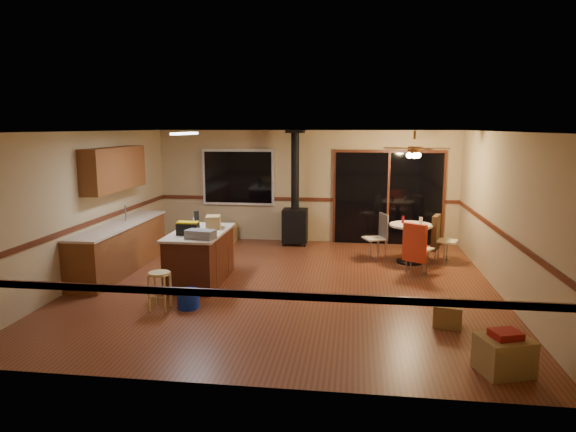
% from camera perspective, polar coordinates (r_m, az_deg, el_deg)
% --- Properties ---
extents(floor, '(7.00, 7.00, 0.00)m').
position_cam_1_polar(floor, '(8.86, -0.25, -7.68)').
color(floor, brown).
rests_on(floor, ground).
extents(ceiling, '(7.00, 7.00, 0.00)m').
position_cam_1_polar(ceiling, '(8.45, -0.27, 9.38)').
color(ceiling, silver).
rests_on(ceiling, ground).
extents(wall_back, '(7.00, 0.00, 7.00)m').
position_cam_1_polar(wall_back, '(12.01, 1.99, 3.31)').
color(wall_back, tan).
rests_on(wall_back, ground).
extents(wall_front, '(7.00, 0.00, 7.00)m').
position_cam_1_polar(wall_front, '(5.19, -5.49, -5.52)').
color(wall_front, tan).
rests_on(wall_front, ground).
extents(wall_left, '(0.00, 7.00, 7.00)m').
position_cam_1_polar(wall_left, '(9.67, -21.28, 1.04)').
color(wall_left, tan).
rests_on(wall_left, ground).
extents(wall_right, '(0.00, 7.00, 7.00)m').
position_cam_1_polar(wall_right, '(8.81, 22.93, 0.12)').
color(wall_right, tan).
rests_on(wall_right, ground).
extents(chair_rail, '(7.00, 7.00, 0.08)m').
position_cam_1_polar(chair_rail, '(8.62, -0.26, -1.32)').
color(chair_rail, '#4E2113').
rests_on(chair_rail, ground).
extents(window, '(1.72, 0.10, 1.32)m').
position_cam_1_polar(window, '(12.19, -5.55, 4.31)').
color(window, black).
rests_on(window, ground).
extents(sliding_door, '(2.52, 0.10, 2.10)m').
position_cam_1_polar(sliding_door, '(11.96, 11.06, 1.89)').
color(sliding_door, black).
rests_on(sliding_door, ground).
extents(lower_cabinets, '(0.60, 3.00, 0.86)m').
position_cam_1_polar(lower_cabinets, '(10.13, -18.13, -3.42)').
color(lower_cabinets, brown).
rests_on(lower_cabinets, ground).
extents(countertop, '(0.64, 3.04, 0.04)m').
position_cam_1_polar(countertop, '(10.04, -18.27, -0.92)').
color(countertop, beige).
rests_on(countertop, lower_cabinets).
extents(upper_cabinets, '(0.35, 2.00, 0.80)m').
position_cam_1_polar(upper_cabinets, '(10.14, -18.73, 4.98)').
color(upper_cabinets, brown).
rests_on(upper_cabinets, ground).
extents(kitchen_island, '(0.88, 1.68, 0.90)m').
position_cam_1_polar(kitchen_island, '(9.06, -9.73, -4.46)').
color(kitchen_island, '#481F11').
rests_on(kitchen_island, ground).
extents(wood_stove, '(0.55, 0.50, 2.52)m').
position_cam_1_polar(wood_stove, '(11.67, 0.78, 0.28)').
color(wood_stove, black).
rests_on(wood_stove, ground).
extents(ceiling_fan, '(0.24, 0.24, 0.55)m').
position_cam_1_polar(ceiling_fan, '(10.23, 13.83, 7.01)').
color(ceiling_fan, brown).
rests_on(ceiling_fan, ceiling).
extents(fluorescent_strip, '(0.10, 1.20, 0.04)m').
position_cam_1_polar(fluorescent_strip, '(9.16, -11.38, 8.98)').
color(fluorescent_strip, white).
rests_on(fluorescent_strip, ceiling).
extents(toolbox_grey, '(0.50, 0.34, 0.14)m').
position_cam_1_polar(toolbox_grey, '(8.36, -9.68, -2.01)').
color(toolbox_grey, slate).
rests_on(toolbox_grey, kitchen_island).
extents(toolbox_black, '(0.36, 0.19, 0.20)m').
position_cam_1_polar(toolbox_black, '(8.68, -11.06, -1.43)').
color(toolbox_black, black).
rests_on(toolbox_black, kitchen_island).
extents(toolbox_yellow_lid, '(0.35, 0.19, 0.03)m').
position_cam_1_polar(toolbox_yellow_lid, '(8.66, -11.08, -0.71)').
color(toolbox_yellow_lid, gold).
rests_on(toolbox_yellow_lid, toolbox_black).
extents(box_on_island, '(0.31, 0.38, 0.22)m').
position_cam_1_polar(box_on_island, '(9.17, -8.31, -0.67)').
color(box_on_island, olive).
rests_on(box_on_island, kitchen_island).
extents(bottle_dark, '(0.09, 0.09, 0.30)m').
position_cam_1_polar(bottle_dark, '(9.30, -10.12, -0.33)').
color(bottle_dark, black).
rests_on(bottle_dark, kitchen_island).
extents(bottle_pink, '(0.07, 0.07, 0.21)m').
position_cam_1_polar(bottle_pink, '(9.16, -8.45, -0.72)').
color(bottle_pink, '#D84C8C').
rests_on(bottle_pink, kitchen_island).
extents(bottle_white, '(0.07, 0.07, 0.17)m').
position_cam_1_polar(bottle_white, '(9.33, -10.33, -0.71)').
color(bottle_white, white).
rests_on(bottle_white, kitchen_island).
extents(bar_stool, '(0.33, 0.33, 0.57)m').
position_cam_1_polar(bar_stool, '(7.89, -14.06, -8.06)').
color(bar_stool, '#D4BB70').
rests_on(bar_stool, floor).
extents(blue_bucket, '(0.40, 0.40, 0.28)m').
position_cam_1_polar(blue_bucket, '(7.90, -11.02, -9.03)').
color(blue_bucket, '#0C28AE').
rests_on(blue_bucket, floor).
extents(dining_table, '(0.84, 0.84, 0.78)m').
position_cam_1_polar(dining_table, '(10.45, 13.45, -2.25)').
color(dining_table, black).
rests_on(dining_table, ground).
extents(glass_red, '(0.07, 0.07, 0.14)m').
position_cam_1_polar(glass_red, '(10.47, 12.65, -0.39)').
color(glass_red, '#590C14').
rests_on(glass_red, dining_table).
extents(glass_cream, '(0.07, 0.07, 0.15)m').
position_cam_1_polar(glass_cream, '(10.36, 14.54, -0.55)').
color(glass_cream, beige).
rests_on(glass_cream, dining_table).
extents(chair_left, '(0.52, 0.52, 0.51)m').
position_cam_1_polar(chair_left, '(10.52, 10.13, -1.70)').
color(chair_left, '#C5B992').
rests_on(chair_left, ground).
extents(chair_near, '(0.61, 0.62, 0.70)m').
position_cam_1_polar(chair_near, '(9.60, 13.97, -2.90)').
color(chair_near, '#C5B992').
rests_on(chair_near, ground).
extents(chair_right, '(0.57, 0.54, 0.70)m').
position_cam_1_polar(chair_right, '(10.61, 16.24, -1.81)').
color(chair_right, '#C5B992').
rests_on(chair_right, ground).
extents(box_under_window, '(0.58, 0.47, 0.44)m').
position_cam_1_polar(box_under_window, '(12.12, -7.15, -1.87)').
color(box_under_window, olive).
rests_on(box_under_window, floor).
extents(box_corner_a, '(0.65, 0.60, 0.40)m').
position_cam_1_polar(box_corner_a, '(6.29, 22.89, -14.06)').
color(box_corner_a, olive).
rests_on(box_corner_a, floor).
extents(box_corner_b, '(0.43, 0.39, 0.30)m').
position_cam_1_polar(box_corner_b, '(7.42, 17.34, -10.48)').
color(box_corner_b, olive).
rests_on(box_corner_b, floor).
extents(box_small_red, '(0.37, 0.34, 0.08)m').
position_cam_1_polar(box_small_red, '(6.20, 23.05, -12.01)').
color(box_small_red, maroon).
rests_on(box_small_red, box_corner_a).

